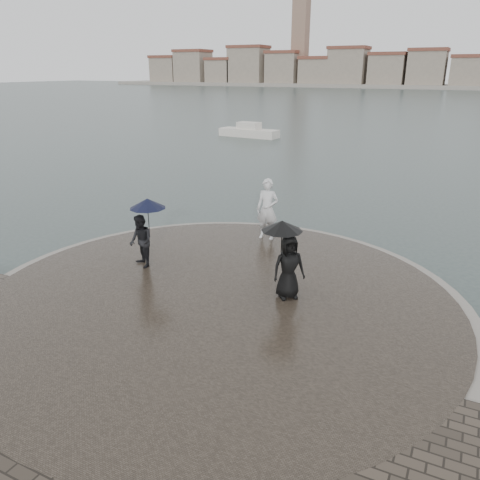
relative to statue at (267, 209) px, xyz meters
The scene contains 7 objects.
ground 8.19m from the statue, 85.70° to the right, with size 400.00×400.00×0.00m, color #2B3835.
kerb_ring 4.75m from the statue, 82.43° to the right, with size 12.50×12.50×0.32m, color gray.
quay_tip 4.75m from the statue, 82.43° to the right, with size 11.90×11.90×0.36m, color #2D261E.
statue is the anchor object (origin of this frame).
visitor_left 4.39m from the statue, 120.04° to the right, with size 1.23×1.05×2.04m.
visitor_right 4.31m from the statue, 60.31° to the right, with size 1.24×1.07×1.95m.
far_skyline 152.82m from the statue, 92.13° to the left, with size 260.00×20.00×37.00m.
Camera 1 is at (5.26, -5.72, 5.75)m, focal length 35.00 mm.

